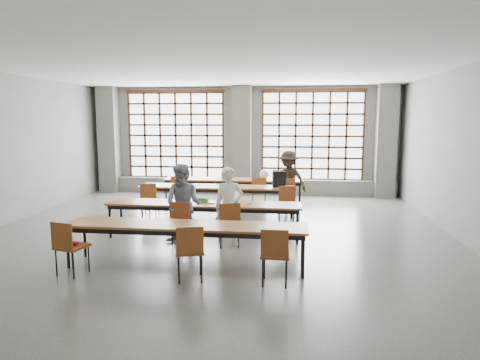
{
  "coord_description": "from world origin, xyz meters",
  "views": [
    {
      "loc": [
        1.65,
        -8.53,
        2.44
      ],
      "look_at": [
        0.53,
        0.4,
        1.16
      ],
      "focal_mm": 32.0,
      "sensor_mm": 36.0,
      "label": 1
    }
  ],
  "objects_px": {
    "chair_mid_right": "(287,199)",
    "chair_near_right": "(275,250)",
    "green_box": "(202,200)",
    "phone": "(212,204)",
    "chair_back_mid": "(259,190)",
    "plastic_bag": "(264,174)",
    "chair_mid_left": "(149,196)",
    "chair_mid_centre": "(228,198)",
    "red_pouch": "(72,244)",
    "desk_row_d": "(186,228)",
    "laptop_back": "(279,177)",
    "chair_front_right": "(229,220)",
    "student_female": "(184,204)",
    "mouse": "(250,203)",
    "chair_back_left": "(179,188)",
    "student_male": "(229,207)",
    "chair_near_left": "(68,243)",
    "backpack": "(279,179)",
    "student_back": "(288,180)",
    "chair_back_right": "(288,190)",
    "chair_front_left": "(182,219)",
    "laptop_front": "(231,200)",
    "desk_row_c": "(204,206)",
    "desk_row_b": "(217,188)",
    "chair_near_mid": "(190,247)",
    "desk_row_a": "(233,181)"
  },
  "relations": [
    {
      "from": "chair_front_left",
      "to": "chair_mid_right",
      "type": "bearing_deg",
      "value": 48.59
    },
    {
      "from": "chair_back_right",
      "to": "chair_near_left",
      "type": "xyz_separation_m",
      "value": [
        -3.34,
        -5.42,
        0.0
      ]
    },
    {
      "from": "green_box",
      "to": "phone",
      "type": "height_order",
      "value": "green_box"
    },
    {
      "from": "chair_near_right",
      "to": "green_box",
      "type": "relative_size",
      "value": 3.52
    },
    {
      "from": "chair_back_mid",
      "to": "red_pouch",
      "type": "xyz_separation_m",
      "value": [
        -2.53,
        -5.34,
        -0.04
      ]
    },
    {
      "from": "laptop_back",
      "to": "phone",
      "type": "height_order",
      "value": "laptop_back"
    },
    {
      "from": "desk_row_b",
      "to": "chair_near_left",
      "type": "height_order",
      "value": "chair_near_left"
    },
    {
      "from": "chair_front_right",
      "to": "chair_near_right",
      "type": "xyz_separation_m",
      "value": [
        0.95,
        -1.82,
        0.0
      ]
    },
    {
      "from": "chair_near_mid",
      "to": "student_male",
      "type": "height_order",
      "value": "student_male"
    },
    {
      "from": "chair_mid_right",
      "to": "chair_near_right",
      "type": "relative_size",
      "value": 1.0
    },
    {
      "from": "desk_row_a",
      "to": "phone",
      "type": "xyz_separation_m",
      "value": [
        0.08,
        -3.71,
        0.07
      ]
    },
    {
      "from": "chair_front_left",
      "to": "plastic_bag",
      "type": "distance_m",
      "value": 4.49
    },
    {
      "from": "plastic_bag",
      "to": "red_pouch",
      "type": "distance_m",
      "value": 6.58
    },
    {
      "from": "chair_front_right",
      "to": "student_male",
      "type": "distance_m",
      "value": 0.26
    },
    {
      "from": "phone",
      "to": "chair_near_right",
      "type": "bearing_deg",
      "value": -59.28
    },
    {
      "from": "chair_back_left",
      "to": "chair_mid_right",
      "type": "relative_size",
      "value": 1.0
    },
    {
      "from": "chair_mid_centre",
      "to": "student_male",
      "type": "bearing_deg",
      "value": -81.0
    },
    {
      "from": "chair_front_right",
      "to": "student_female",
      "type": "xyz_separation_m",
      "value": [
        -0.92,
        0.13,
        0.25
      ]
    },
    {
      "from": "laptop_back",
      "to": "mouse",
      "type": "relative_size",
      "value": 4.29
    },
    {
      "from": "red_pouch",
      "to": "laptop_back",
      "type": "bearing_deg",
      "value": 63.27
    },
    {
      "from": "plastic_bag",
      "to": "red_pouch",
      "type": "height_order",
      "value": "plastic_bag"
    },
    {
      "from": "chair_front_right",
      "to": "phone",
      "type": "xyz_separation_m",
      "value": [
        -0.44,
        0.53,
        0.2
      ]
    },
    {
      "from": "laptop_back",
      "to": "green_box",
      "type": "height_order",
      "value": "laptop_back"
    },
    {
      "from": "chair_near_left",
      "to": "laptop_front",
      "type": "xyz_separation_m",
      "value": [
        2.19,
        2.55,
        0.25
      ]
    },
    {
      "from": "phone",
      "to": "student_female",
      "type": "bearing_deg",
      "value": -140.19
    },
    {
      "from": "student_male",
      "to": "student_female",
      "type": "relative_size",
      "value": 0.97
    },
    {
      "from": "desk_row_c",
      "to": "chair_front_left",
      "type": "height_order",
      "value": "chair_front_left"
    },
    {
      "from": "student_female",
      "to": "student_back",
      "type": "xyz_separation_m",
      "value": [
        2.0,
        3.61,
        0.01
      ]
    },
    {
      "from": "chair_back_mid",
      "to": "plastic_bag",
      "type": "bearing_deg",
      "value": 82.14
    },
    {
      "from": "desk_row_d",
      "to": "chair_back_mid",
      "type": "height_order",
      "value": "chair_back_mid"
    },
    {
      "from": "desk_row_b",
      "to": "green_box",
      "type": "relative_size",
      "value": 16.0
    },
    {
      "from": "desk_row_d",
      "to": "chair_mid_left",
      "type": "height_order",
      "value": "chair_mid_left"
    },
    {
      "from": "student_male",
      "to": "green_box",
      "type": "relative_size",
      "value": 6.15
    },
    {
      "from": "chair_back_mid",
      "to": "student_male",
      "type": "relative_size",
      "value": 0.57
    },
    {
      "from": "chair_front_right",
      "to": "green_box",
      "type": "height_order",
      "value": "chair_front_right"
    },
    {
      "from": "student_female",
      "to": "mouse",
      "type": "distance_m",
      "value": 1.34
    },
    {
      "from": "desk_row_d",
      "to": "laptop_back",
      "type": "distance_m",
      "value": 5.69
    },
    {
      "from": "green_box",
      "to": "chair_back_mid",
      "type": "bearing_deg",
      "value": 71.79
    },
    {
      "from": "chair_mid_right",
      "to": "green_box",
      "type": "distance_m",
      "value": 2.32
    },
    {
      "from": "chair_back_left",
      "to": "plastic_bag",
      "type": "height_order",
      "value": "plastic_bag"
    },
    {
      "from": "chair_front_right",
      "to": "mouse",
      "type": "height_order",
      "value": "chair_front_right"
    },
    {
      "from": "desk_row_a",
      "to": "student_female",
      "type": "xyz_separation_m",
      "value": [
        -0.4,
        -4.11,
        0.13
      ]
    },
    {
      "from": "chair_mid_left",
      "to": "chair_mid_centre",
      "type": "bearing_deg",
      "value": -0.01
    },
    {
      "from": "student_female",
      "to": "chair_mid_centre",
      "type": "bearing_deg",
      "value": 84.91
    },
    {
      "from": "phone",
      "to": "mouse",
      "type": "bearing_deg",
      "value": 5.93
    },
    {
      "from": "desk_row_d",
      "to": "chair_back_mid",
      "type": "bearing_deg",
      "value": 80.16
    },
    {
      "from": "student_male",
      "to": "chair_near_mid",
      "type": "bearing_deg",
      "value": -113.52
    },
    {
      "from": "chair_near_left",
      "to": "backpack",
      "type": "xyz_separation_m",
      "value": [
        3.11,
        4.73,
        0.39
      ]
    },
    {
      "from": "desk_row_a",
      "to": "chair_mid_centre",
      "type": "relative_size",
      "value": 4.55
    },
    {
      "from": "student_female",
      "to": "laptop_front",
      "type": "relative_size",
      "value": 4.0
    }
  ]
}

